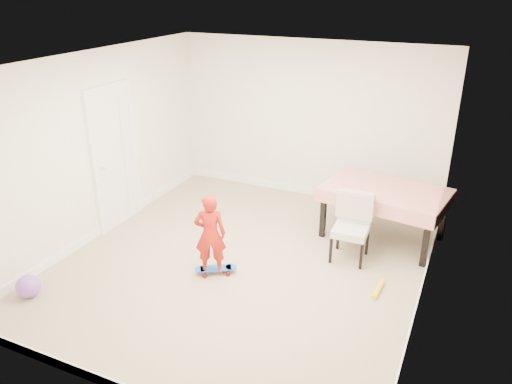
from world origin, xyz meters
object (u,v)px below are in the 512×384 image
at_px(dining_chair, 351,228).
at_px(balloon, 28,286).
at_px(skateboard, 216,270).
at_px(dining_table, 383,214).
at_px(child, 210,237).

relative_size(dining_chair, balloon, 3.23).
bearing_deg(balloon, dining_chair, 37.02).
relative_size(dining_chair, skateboard, 1.68).
bearing_deg(balloon, skateboard, 37.54).
xyz_separation_m(dining_chair, balloon, (-3.20, -2.41, -0.31)).
bearing_deg(balloon, dining_table, 42.33).
height_order(dining_table, skateboard, dining_table).
bearing_deg(dining_chair, balloon, -145.09).
bearing_deg(child, skateboard, -163.94).
relative_size(skateboard, balloon, 1.92).
bearing_deg(balloon, child, 37.44).
bearing_deg(dining_table, child, -124.31).
height_order(dining_table, balloon, dining_table).
height_order(dining_table, dining_chair, dining_chair).
relative_size(dining_table, dining_chair, 1.82).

